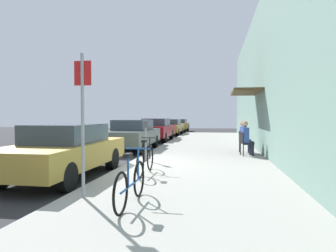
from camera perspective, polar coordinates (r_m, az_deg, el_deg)
ground_plane at (r=9.40m, az=-8.08°, el=-7.88°), size 60.00×60.00×0.00m
sidewalk_slab at (r=10.96m, az=6.52°, el=-6.15°), size 4.50×32.00×0.12m
building_facade at (r=11.12m, az=19.21°, el=10.12°), size 1.40×32.00×6.41m
parked_car_0 at (r=8.17m, az=-19.16°, el=-4.36°), size 1.80×4.40×1.38m
parked_car_1 at (r=13.91m, az=-6.85°, el=-1.64°), size 1.80×4.40×1.42m
parked_car_2 at (r=19.12m, az=-2.34°, el=-0.63°), size 1.80×4.40×1.44m
parked_car_3 at (r=25.00m, az=0.46°, el=-0.13°), size 1.80×4.40×1.33m
parked_car_4 at (r=30.39m, az=2.06°, el=0.20°), size 1.80×4.40×1.29m
parking_meter at (r=9.89m, az=-4.31°, el=-2.20°), size 0.12×0.10×1.32m
street_sign at (r=5.57m, az=-16.05°, el=2.28°), size 0.32×0.06×2.60m
bicycle_0 at (r=5.05m, az=-7.14°, el=-10.89°), size 0.46×1.71×0.90m
bicycle_1 at (r=7.67m, az=-4.32°, el=-6.47°), size 0.46×1.71×0.90m
cafe_chair_0 at (r=11.49m, az=14.53°, el=-3.00°), size 0.52×0.52×0.87m
seated_patron_0 at (r=11.49m, az=14.82°, el=-2.04°), size 0.48×0.43×1.29m
cafe_chair_1 at (r=12.36m, az=14.16°, el=-2.65°), size 0.45×0.45×0.87m
seated_patron_1 at (r=12.35m, az=14.44°, el=-1.76°), size 0.43×0.37×1.29m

